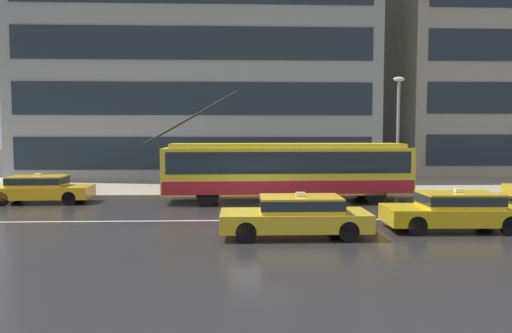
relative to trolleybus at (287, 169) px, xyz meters
The scene contains 15 objects.
ground_plane 4.23m from the trolleybus, 111.16° to the right, with size 160.00×160.00×0.00m, color #252425.
sidewalk_slab 6.91m from the trolleybus, 102.17° to the left, with size 80.00×10.00×0.14m, color gray.
crosswalk_stripe_edge_near 7.62m from the trolleybus, 15.84° to the right, with size 0.44×4.40×0.01m, color beige.
crosswalk_stripe_inner_a 8.47m from the trolleybus, 14.15° to the right, with size 0.44×4.40×0.01m, color beige.
crosswalk_stripe_center 9.34m from the trolleybus, 12.79° to the right, with size 0.44×4.40×0.01m, color beige.
lane_centre_line 5.30m from the trolleybus, 106.27° to the right, with size 72.00×0.14×0.01m, color silver.
trolleybus is the anchor object (origin of this frame).
taxi_queued_behind_bus 11.52m from the trolleybus, behind, with size 4.50×1.92×1.39m.
taxi_oncoming_far 8.50m from the trolleybus, 54.65° to the right, with size 4.53×1.94×1.39m.
taxi_oncoming_near 7.73m from the trolleybus, 93.62° to the right, with size 4.62×1.81×1.39m.
bus_shelter 4.17m from the trolleybus, 122.28° to the left, with size 3.74×1.69×2.40m.
pedestrian_at_shelter 2.87m from the trolleybus, 75.52° to the left, with size 0.46×0.46×1.68m.
pedestrian_approaching_curb 4.21m from the trolleybus, 64.13° to the left, with size 1.16×1.16×1.90m.
street_lamp 7.11m from the trolleybus, 23.40° to the left, with size 0.60×0.32×6.08m.
office_tower_corner_left 20.51m from the trolleybus, 107.36° to the left, with size 25.07×15.61×25.37m.
Camera 1 is at (-0.88, -18.53, 3.19)m, focal length 33.17 mm.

